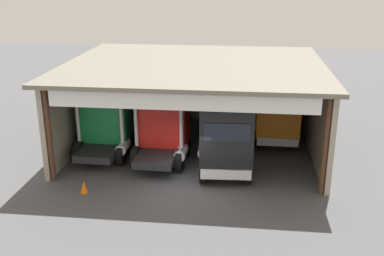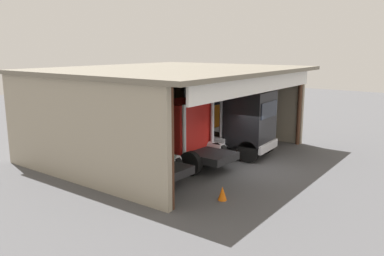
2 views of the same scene
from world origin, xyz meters
TOP-DOWN VIEW (x-y plane):
  - ground_plane at (0.00, 0.00)m, footprint 80.00×80.00m
  - workshop_shed at (0.00, 6.11)m, footprint 13.41×11.54m
  - truck_green_yard_outside at (-4.50, 3.68)m, footprint 2.70×4.30m
  - truck_red_right_bay at (-1.42, 3.15)m, footprint 2.71×4.17m
  - truck_black_center_bay at (1.84, 1.49)m, footprint 2.74×4.64m
  - truck_orange_left_bay at (4.51, 5.94)m, footprint 2.50×4.51m
  - oil_drum at (1.48, 9.44)m, footprint 0.58×0.58m
  - tool_cart at (-2.69, 9.62)m, footprint 0.90×0.60m
  - traffic_cone at (-4.30, -0.91)m, footprint 0.36×0.36m

SIDE VIEW (x-z plane):
  - ground_plane at x=0.00m, z-range 0.00..0.00m
  - traffic_cone at x=-4.30m, z-range 0.00..0.56m
  - oil_drum at x=1.48m, z-range 0.00..0.85m
  - tool_cart at x=-2.69m, z-range 0.00..1.00m
  - truck_red_right_bay at x=-1.42m, z-range 0.06..3.37m
  - truck_black_center_bay at x=1.84m, z-range 0.06..3.68m
  - truck_orange_left_bay at x=4.51m, z-range 0.05..3.81m
  - truck_green_yard_outside at x=-4.50m, z-range 0.11..3.77m
  - workshop_shed at x=0.00m, z-range 0.98..5.79m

